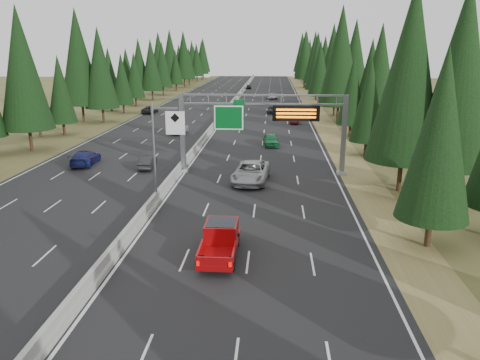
% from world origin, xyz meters
% --- Properties ---
extents(road, '(32.00, 260.00, 0.08)m').
position_xyz_m(road, '(0.00, 80.00, 0.04)').
color(road, black).
rests_on(road, ground).
extents(shoulder_right, '(3.60, 260.00, 0.06)m').
position_xyz_m(shoulder_right, '(17.80, 80.00, 0.03)').
color(shoulder_right, olive).
rests_on(shoulder_right, ground).
extents(shoulder_left, '(3.60, 260.00, 0.06)m').
position_xyz_m(shoulder_left, '(-17.80, 80.00, 0.03)').
color(shoulder_left, '#494822').
rests_on(shoulder_left, ground).
extents(median_barrier, '(0.70, 260.00, 0.85)m').
position_xyz_m(median_barrier, '(0.00, 80.00, 0.41)').
color(median_barrier, gray).
rests_on(median_barrier, road).
extents(sign_gantry, '(16.75, 0.98, 7.80)m').
position_xyz_m(sign_gantry, '(8.92, 34.88, 5.27)').
color(sign_gantry, slate).
rests_on(sign_gantry, road).
extents(hov_sign_pole, '(2.80, 0.50, 8.00)m').
position_xyz_m(hov_sign_pole, '(0.58, 24.97, 4.72)').
color(hov_sign_pole, slate).
rests_on(hov_sign_pole, road).
extents(tree_row_right, '(12.21, 245.29, 18.96)m').
position_xyz_m(tree_row_right, '(22.13, 75.04, 9.30)').
color(tree_row_right, black).
rests_on(tree_row_right, ground).
extents(tree_row_left, '(11.49, 243.94, 18.65)m').
position_xyz_m(tree_row_left, '(-22.05, 72.77, 9.18)').
color(tree_row_left, black).
rests_on(tree_row_left, ground).
extents(silver_minivan, '(3.71, 6.92, 1.85)m').
position_xyz_m(silver_minivan, '(7.36, 31.65, 1.00)').
color(silver_minivan, '#A5A6AA').
rests_on(silver_minivan, road).
extents(red_pickup, '(2.05, 5.73, 1.87)m').
position_xyz_m(red_pickup, '(6.29, 15.58, 1.11)').
color(red_pickup, black).
rests_on(red_pickup, road).
extents(car_ahead_green, '(2.27, 4.67, 1.54)m').
position_xyz_m(car_ahead_green, '(9.08, 48.74, 0.85)').
color(car_ahead_green, '#176535').
rests_on(car_ahead_green, road).
extents(car_ahead_dkred, '(1.73, 4.23, 1.36)m').
position_xyz_m(car_ahead_dkred, '(12.89, 68.01, 0.76)').
color(car_ahead_dkred, maroon).
rests_on(car_ahead_dkred, road).
extents(car_ahead_dkgrey, '(2.16, 4.71, 1.33)m').
position_xyz_m(car_ahead_dkgrey, '(9.07, 80.58, 0.75)').
color(car_ahead_dkgrey, black).
rests_on(car_ahead_dkgrey, road).
extents(car_ahead_white, '(2.94, 5.51, 1.47)m').
position_xyz_m(car_ahead_white, '(8.89, 107.23, 0.82)').
color(car_ahead_white, '#B5B5B5').
rests_on(car_ahead_white, road).
extents(car_ahead_far, '(1.63, 3.87, 1.31)m').
position_xyz_m(car_ahead_far, '(1.50, 137.87, 0.73)').
color(car_ahead_far, black).
rests_on(car_ahead_far, road).
extents(car_onc_near, '(1.60, 3.94, 1.27)m').
position_xyz_m(car_onc_near, '(-3.63, 35.92, 0.72)').
color(car_onc_near, '#232326').
rests_on(car_onc_near, road).
extents(car_onc_blue, '(2.53, 5.44, 1.54)m').
position_xyz_m(car_onc_blue, '(-10.73, 37.10, 0.85)').
color(car_onc_blue, navy).
rests_on(car_onc_blue, road).
extents(car_onc_white, '(2.22, 4.71, 1.56)m').
position_xyz_m(car_onc_white, '(-4.41, 56.91, 0.86)').
color(car_onc_white, silver).
rests_on(car_onc_white, road).
extents(car_onc_far, '(2.50, 5.21, 1.43)m').
position_xyz_m(car_onc_far, '(-14.50, 78.76, 0.80)').
color(car_onc_far, black).
rests_on(car_onc_far, road).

